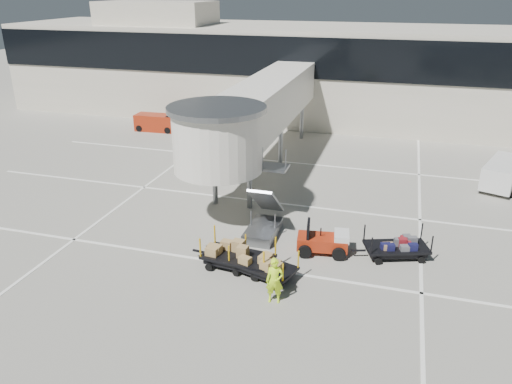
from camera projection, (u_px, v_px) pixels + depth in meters
ground at (263, 297)px, 19.60m from camera, size 140.00×140.00×0.00m
lane_markings at (296, 203)px, 28.04m from camera, size 40.00×30.00×0.02m
terminal at (350, 72)px, 44.63m from camera, size 64.00×12.11×15.20m
jet_bridge at (255, 112)px, 29.86m from camera, size 5.70×20.40×6.03m
baggage_tug at (324, 242)px, 22.65m from camera, size 2.43×1.74×1.51m
suitcase_cart at (396, 247)px, 22.32m from camera, size 3.45×2.22×1.33m
box_cart_near at (258, 264)px, 20.90m from camera, size 3.44×2.12×1.33m
box_cart_far at (239, 257)px, 21.37m from camera, size 3.80×1.82×1.46m
ground_worker at (275, 281)px, 18.96m from camera, size 0.75×0.57×1.87m
minivan at (504, 171)px, 30.01m from camera, size 3.04×4.55×1.60m
belt_loader at (157, 123)px, 41.74m from camera, size 3.77×1.62×1.79m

